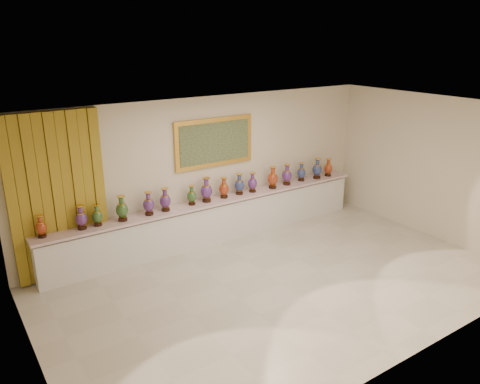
# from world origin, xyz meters

# --- Properties ---
(ground) EXTENTS (8.00, 8.00, 0.00)m
(ground) POSITION_xyz_m (0.00, 0.00, 0.00)
(ground) COLOR beige
(ground) RESTS_ON ground
(room) EXTENTS (8.00, 8.00, 8.00)m
(room) POSITION_xyz_m (-2.52, 2.44, 1.59)
(room) COLOR beige
(room) RESTS_ON ground
(counter) EXTENTS (7.28, 0.48, 0.90)m
(counter) POSITION_xyz_m (0.00, 2.27, 0.44)
(counter) COLOR white
(counter) RESTS_ON ground
(vase_0) EXTENTS (0.22, 0.22, 0.40)m
(vase_0) POSITION_xyz_m (-3.39, 2.28, 1.08)
(vase_0) COLOR black
(vase_0) RESTS_ON counter
(vase_1) EXTENTS (0.23, 0.23, 0.44)m
(vase_1) POSITION_xyz_m (-2.73, 2.25, 1.10)
(vase_1) COLOR black
(vase_1) RESTS_ON counter
(vase_2) EXTENTS (0.23, 0.23, 0.40)m
(vase_2) POSITION_xyz_m (-2.45, 2.25, 1.08)
(vase_2) COLOR black
(vase_2) RESTS_ON counter
(vase_3) EXTENTS (0.23, 0.23, 0.48)m
(vase_3) POSITION_xyz_m (-1.99, 2.23, 1.12)
(vase_3) COLOR black
(vase_3) RESTS_ON counter
(vase_4) EXTENTS (0.27, 0.27, 0.46)m
(vase_4) POSITION_xyz_m (-1.47, 2.23, 1.11)
(vase_4) COLOR black
(vase_4) RESTS_ON counter
(vase_5) EXTENTS (0.25, 0.25, 0.46)m
(vase_5) POSITION_xyz_m (-1.12, 2.26, 1.11)
(vase_5) COLOR black
(vase_5) RESTS_ON counter
(vase_6) EXTENTS (0.25, 0.25, 0.41)m
(vase_6) POSITION_xyz_m (-0.53, 2.27, 1.08)
(vase_6) COLOR black
(vase_6) RESTS_ON counter
(vase_7) EXTENTS (0.31, 0.31, 0.51)m
(vase_7) POSITION_xyz_m (-0.19, 2.26, 1.13)
(vase_7) COLOR black
(vase_7) RESTS_ON counter
(vase_8) EXTENTS (0.27, 0.27, 0.44)m
(vase_8) POSITION_xyz_m (0.23, 2.27, 1.10)
(vase_8) COLOR black
(vase_8) RESTS_ON counter
(vase_9) EXTENTS (0.28, 0.28, 0.46)m
(vase_9) POSITION_xyz_m (0.63, 2.28, 1.11)
(vase_9) COLOR black
(vase_9) RESTS_ON counter
(vase_10) EXTENTS (0.22, 0.22, 0.43)m
(vase_10) POSITION_xyz_m (0.95, 2.25, 1.09)
(vase_10) COLOR black
(vase_10) RESTS_ON counter
(vase_11) EXTENTS (0.29, 0.29, 0.49)m
(vase_11) POSITION_xyz_m (1.47, 2.21, 1.12)
(vase_11) COLOR black
(vase_11) RESTS_ON counter
(vase_12) EXTENTS (0.25, 0.25, 0.48)m
(vase_12) POSITION_xyz_m (1.90, 2.24, 1.11)
(vase_12) COLOR black
(vase_12) RESTS_ON counter
(vase_13) EXTENTS (0.26, 0.26, 0.43)m
(vase_13) POSITION_xyz_m (2.37, 2.28, 1.09)
(vase_13) COLOR black
(vase_13) RESTS_ON counter
(vase_14) EXTENTS (0.30, 0.30, 0.49)m
(vase_14) POSITION_xyz_m (2.81, 2.21, 1.12)
(vase_14) COLOR black
(vase_14) RESTS_ON counter
(vase_15) EXTENTS (0.23, 0.23, 0.42)m
(vase_15) POSITION_xyz_m (3.17, 2.22, 1.09)
(vase_15) COLOR black
(vase_15) RESTS_ON counter
(label_card) EXTENTS (0.10, 0.06, 0.00)m
(label_card) POSITION_xyz_m (-1.00, 2.13, 0.90)
(label_card) COLOR white
(label_card) RESTS_ON counter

